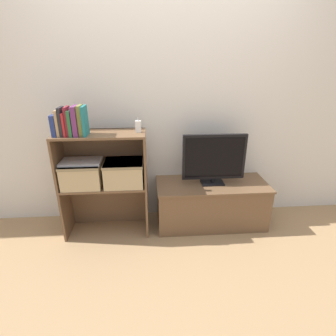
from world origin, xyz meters
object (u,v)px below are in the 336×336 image
(book_tan, at_px, (59,123))
(book_charcoal, at_px, (62,122))
(book_forest, at_px, (71,123))
(baby_monitor, at_px, (138,126))
(book_olive, at_px, (81,121))
(book_maroon, at_px, (68,121))
(storage_basket_right, at_px, (124,172))
(book_crimson, at_px, (65,124))
(book_teal, at_px, (85,121))
(tv, at_px, (214,158))
(laptop, at_px, (81,161))
(book_plum, at_px, (76,121))
(storage_basket_left, at_px, (83,173))
(book_navy, at_px, (55,125))
(tv_stand, at_px, (211,203))

(book_tan, distance_m, book_charcoal, 0.03)
(book_tan, xyz_separation_m, book_forest, (0.10, 0.00, -0.00))
(baby_monitor, bearing_deg, book_olive, -171.82)
(book_maroon, relative_size, storage_basket_right, 0.68)
(book_charcoal, relative_size, book_maroon, 0.99)
(book_crimson, bearing_deg, book_teal, 0.00)
(book_forest, relative_size, book_teal, 0.87)
(baby_monitor, bearing_deg, tv, 4.59)
(book_crimson, bearing_deg, tv, 5.43)
(baby_monitor, height_order, laptop, baby_monitor)
(book_teal, xyz_separation_m, laptop, (-0.09, 0.05, -0.37))
(book_plum, bearing_deg, book_olive, 0.00)
(book_forest, relative_size, baby_monitor, 1.62)
(book_charcoal, relative_size, book_teal, 0.97)
(book_charcoal, height_order, book_teal, book_teal)
(laptop, bearing_deg, storage_basket_left, 180.00)
(book_navy, height_order, storage_basket_left, book_navy)
(book_plum, bearing_deg, book_charcoal, 180.00)
(tv, height_order, book_olive, book_olive)
(book_maroon, bearing_deg, book_plum, 0.00)
(tv_stand, bearing_deg, book_olive, -173.90)
(book_plum, xyz_separation_m, storage_basket_left, (-0.02, 0.05, -0.48))
(book_olive, bearing_deg, laptop, 137.49)
(storage_basket_left, xyz_separation_m, storage_basket_right, (0.37, 0.00, 0.00))
(book_charcoal, distance_m, laptop, 0.38)
(storage_basket_left, bearing_deg, book_forest, -113.47)
(book_forest, height_order, book_teal, book_teal)
(tv, relative_size, book_crimson, 3.19)
(tv_stand, height_order, tv, tv)
(book_crimson, height_order, book_plum, book_plum)
(tv, xyz_separation_m, laptop, (-1.22, -0.07, 0.03))
(book_charcoal, distance_m, book_maroon, 0.05)
(tv, distance_m, laptop, 1.22)
(book_forest, distance_m, laptop, 0.36)
(book_plum, height_order, baby_monitor, book_plum)
(book_plum, bearing_deg, book_forest, 180.00)
(book_maroon, relative_size, baby_monitor, 1.83)
(tv_stand, bearing_deg, tv, -90.00)
(book_navy, distance_m, storage_basket_left, 0.48)
(book_charcoal, bearing_deg, book_olive, 0.00)
(book_teal, bearing_deg, storage_basket_left, 149.98)
(book_navy, xyz_separation_m, book_crimson, (0.09, 0.00, 0.01))
(book_crimson, bearing_deg, storage_basket_left, 35.74)
(book_navy, relative_size, book_plum, 0.72)
(book_navy, bearing_deg, tv, 5.09)
(book_navy, distance_m, book_crimson, 0.09)
(tv_stand, height_order, book_tan, book_tan)
(book_teal, height_order, storage_basket_left, book_teal)
(tv, relative_size, laptop, 1.71)
(tv, xyz_separation_m, book_charcoal, (-1.32, -0.12, 0.40))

